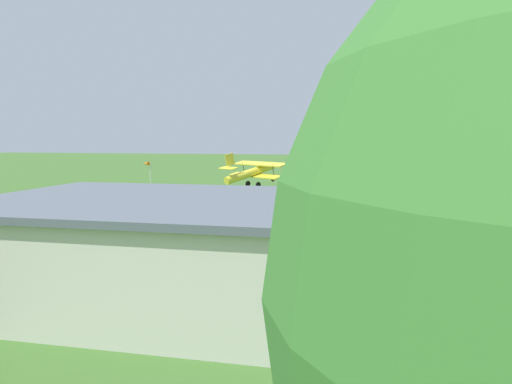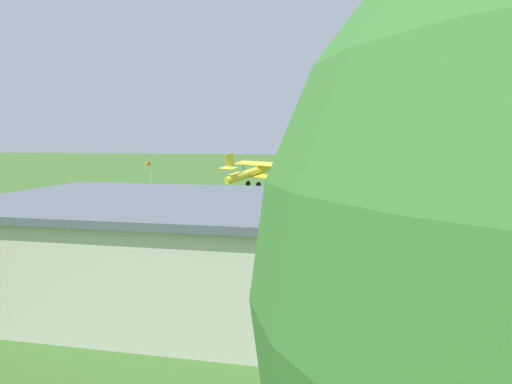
# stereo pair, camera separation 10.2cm
# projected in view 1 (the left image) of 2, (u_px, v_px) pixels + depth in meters

# --- Properties ---
(ground_plane) EXTENTS (400.00, 400.00, 0.00)m
(ground_plane) POSITION_uv_depth(u_px,v_px,m) (277.00, 206.00, 65.78)
(ground_plane) COLOR #3D6628
(hangar) EXTENTS (27.46, 16.06, 5.44)m
(hangar) POSITION_uv_depth(u_px,v_px,m) (227.00, 249.00, 27.43)
(hangar) COLOR beige
(hangar) RESTS_ON ground_plane
(biplane) EXTENTS (8.02, 7.97, 4.01)m
(biplane) POSITION_uv_depth(u_px,v_px,m) (253.00, 172.00, 58.85)
(biplane) COLOR yellow
(car_white) EXTENTS (2.08, 4.66, 1.66)m
(car_white) POSITION_uv_depth(u_px,v_px,m) (429.00, 241.00, 38.92)
(car_white) COLOR white
(car_white) RESTS_ON ground_plane
(car_yellow) EXTENTS (2.26, 4.10, 1.66)m
(car_yellow) POSITION_uv_depth(u_px,v_px,m) (151.00, 230.00, 43.73)
(car_yellow) COLOR gold
(car_yellow) RESTS_ON ground_plane
(car_orange) EXTENTS (2.07, 4.07, 1.61)m
(car_orange) POSITION_uv_depth(u_px,v_px,m) (87.00, 225.00, 45.99)
(car_orange) COLOR orange
(car_orange) RESTS_ON ground_plane
(person_watching_takeoff) EXTENTS (0.54, 0.54, 1.63)m
(person_watching_takeoff) POSITION_uv_depth(u_px,v_px,m) (342.00, 224.00, 47.14)
(person_watching_takeoff) COLOR #3F3F47
(person_watching_takeoff) RESTS_ON ground_plane
(person_near_hangar_door) EXTENTS (0.48, 0.48, 1.58)m
(person_near_hangar_door) POSITION_uv_depth(u_px,v_px,m) (329.00, 230.00, 44.08)
(person_near_hangar_door) COLOR #33723F
(person_near_hangar_door) RESTS_ON ground_plane
(person_at_fence_line) EXTENTS (0.54, 0.54, 1.61)m
(person_at_fence_line) POSITION_uv_depth(u_px,v_px,m) (415.00, 227.00, 45.21)
(person_at_fence_line) COLOR navy
(person_at_fence_line) RESTS_ON ground_plane
(person_walking_on_apron) EXTENTS (0.48, 0.48, 1.74)m
(person_walking_on_apron) POSITION_uv_depth(u_px,v_px,m) (291.00, 229.00, 44.15)
(person_walking_on_apron) COLOR #3F3F47
(person_walking_on_apron) RESTS_ON ground_plane
(windsock) EXTENTS (1.48, 1.12, 5.17)m
(windsock) POSITION_uv_depth(u_px,v_px,m) (146.00, 166.00, 76.53)
(windsock) COLOR silver
(windsock) RESTS_ON ground_plane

